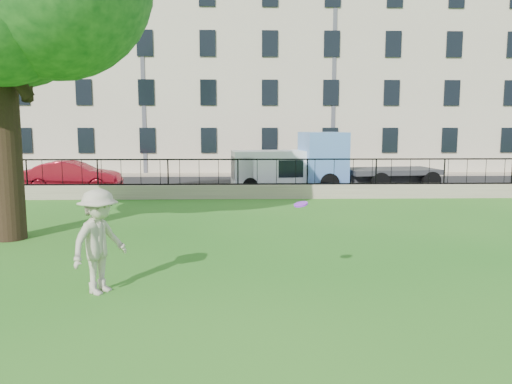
{
  "coord_description": "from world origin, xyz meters",
  "views": [
    {
      "loc": [
        0.19,
        -9.41,
        3.16
      ],
      "look_at": [
        0.55,
        3.5,
        1.42
      ],
      "focal_mm": 35.0,
      "sensor_mm": 36.0,
      "label": 1
    }
  ],
  "objects_px": {
    "white_van": "(279,170)",
    "blue_truck": "(368,160)",
    "frisbee": "(301,204)",
    "man": "(99,242)",
    "red_sedan": "(73,177)"
  },
  "relations": [
    {
      "from": "white_van",
      "to": "blue_truck",
      "type": "height_order",
      "value": "blue_truck"
    },
    {
      "from": "frisbee",
      "to": "blue_truck",
      "type": "relative_size",
      "value": 0.04
    },
    {
      "from": "man",
      "to": "frisbee",
      "type": "distance_m",
      "value": 3.86
    },
    {
      "from": "man",
      "to": "blue_truck",
      "type": "height_order",
      "value": "blue_truck"
    },
    {
      "from": "man",
      "to": "frisbee",
      "type": "height_order",
      "value": "man"
    },
    {
      "from": "frisbee",
      "to": "red_sedan",
      "type": "xyz_separation_m",
      "value": [
        -9.17,
        14.47,
        -0.93
      ]
    },
    {
      "from": "frisbee",
      "to": "white_van",
      "type": "relative_size",
      "value": 0.06
    },
    {
      "from": "red_sedan",
      "to": "white_van",
      "type": "bearing_deg",
      "value": -89.43
    },
    {
      "from": "frisbee",
      "to": "red_sedan",
      "type": "relative_size",
      "value": 0.06
    },
    {
      "from": "white_van",
      "to": "blue_truck",
      "type": "xyz_separation_m",
      "value": [
        4.5,
        0.4,
        0.45
      ]
    },
    {
      "from": "red_sedan",
      "to": "frisbee",
      "type": "bearing_deg",
      "value": -150.56
    },
    {
      "from": "man",
      "to": "white_van",
      "type": "xyz_separation_m",
      "value": [
        4.5,
        15.2,
        -0.03
      ]
    },
    {
      "from": "man",
      "to": "blue_truck",
      "type": "xyz_separation_m",
      "value": [
        9.0,
        15.59,
        0.41
      ]
    },
    {
      "from": "man",
      "to": "red_sedan",
      "type": "xyz_separation_m",
      "value": [
        -5.37,
        14.59,
        -0.26
      ]
    },
    {
      "from": "red_sedan",
      "to": "blue_truck",
      "type": "height_order",
      "value": "blue_truck"
    }
  ]
}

